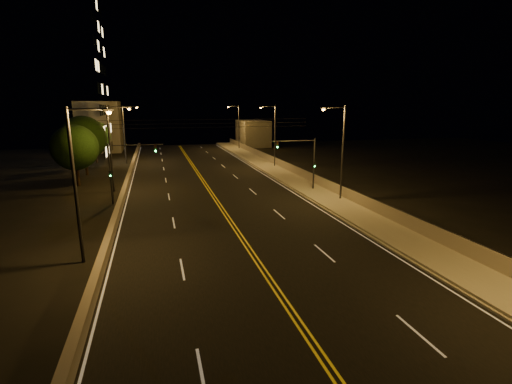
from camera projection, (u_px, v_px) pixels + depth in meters
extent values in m
plane|color=black|center=(338.00, 381.00, 12.79)|extent=(160.00, 160.00, 0.00)
cube|color=black|center=(227.00, 217.00, 31.56)|extent=(18.00, 120.00, 0.02)
cube|color=gray|center=(342.00, 206.00, 34.31)|extent=(3.60, 120.00, 0.30)
cube|color=gray|center=(323.00, 208.00, 33.85)|extent=(0.14, 120.00, 0.15)
cube|color=gray|center=(358.00, 198.00, 34.58)|extent=(0.30, 120.00, 1.00)
cube|color=gray|center=(115.00, 221.00, 29.17)|extent=(0.45, 120.00, 0.75)
cube|color=gray|center=(253.00, 133.00, 85.51)|extent=(6.00, 10.00, 5.82)
cube|color=gray|center=(100.00, 127.00, 74.57)|extent=(8.00, 8.00, 9.98)
cylinder|color=black|center=(358.00, 193.00, 34.46)|extent=(0.06, 120.00, 0.06)
cube|color=silver|center=(121.00, 225.00, 29.35)|extent=(0.12, 116.00, 0.00)
cube|color=silver|center=(320.00, 209.00, 33.77)|extent=(0.12, 116.00, 0.00)
cube|color=gold|center=(225.00, 217.00, 31.52)|extent=(0.12, 116.00, 0.00)
cube|color=gold|center=(229.00, 216.00, 31.60)|extent=(0.12, 116.00, 0.00)
cube|color=silver|center=(202.00, 375.00, 13.04)|extent=(0.12, 3.00, 0.00)
cube|color=silver|center=(182.00, 269.00, 21.49)|extent=(0.12, 3.00, 0.00)
cube|color=silver|center=(174.00, 223.00, 29.93)|extent=(0.12, 3.00, 0.00)
cube|color=silver|center=(169.00, 197.00, 38.38)|extent=(0.12, 3.00, 0.00)
cube|color=silver|center=(166.00, 180.00, 46.83)|extent=(0.12, 3.00, 0.00)
cube|color=silver|center=(164.00, 169.00, 55.28)|extent=(0.12, 3.00, 0.00)
cube|color=silver|center=(162.00, 160.00, 63.73)|extent=(0.12, 3.00, 0.00)
cube|color=silver|center=(161.00, 154.00, 72.18)|extent=(0.12, 3.00, 0.00)
cube|color=silver|center=(160.00, 149.00, 80.63)|extent=(0.12, 3.00, 0.00)
cube|color=silver|center=(419.00, 334.00, 15.35)|extent=(0.12, 3.00, 0.00)
cube|color=silver|center=(324.00, 253.00, 23.80)|extent=(0.12, 3.00, 0.00)
cube|color=silver|center=(279.00, 214.00, 32.25)|extent=(0.12, 3.00, 0.00)
cube|color=silver|center=(253.00, 191.00, 40.70)|extent=(0.12, 3.00, 0.00)
cube|color=silver|center=(235.00, 177.00, 49.15)|extent=(0.12, 3.00, 0.00)
cube|color=silver|center=(223.00, 166.00, 57.60)|extent=(0.12, 3.00, 0.00)
cube|color=silver|center=(214.00, 158.00, 66.04)|extent=(0.12, 3.00, 0.00)
cube|color=silver|center=(207.00, 152.00, 74.49)|extent=(0.12, 3.00, 0.00)
cube|color=silver|center=(201.00, 147.00, 82.94)|extent=(0.12, 3.00, 0.00)
cylinder|color=#2D2D33|center=(343.00, 155.00, 35.61)|extent=(0.20, 0.20, 9.21)
cylinder|color=#2D2D33|center=(334.00, 107.00, 34.31)|extent=(2.20, 0.12, 0.12)
cube|color=#2D2D33|center=(324.00, 108.00, 34.04)|extent=(0.50, 0.25, 0.14)
sphere|color=#FF9E2D|center=(324.00, 109.00, 34.07)|extent=(0.28, 0.28, 0.28)
cylinder|color=#2D2D33|center=(275.00, 137.00, 55.22)|extent=(0.20, 0.20, 9.21)
cylinder|color=#2D2D33|center=(268.00, 106.00, 53.92)|extent=(2.20, 0.12, 0.12)
cube|color=#2D2D33|center=(261.00, 107.00, 53.65)|extent=(0.50, 0.25, 0.14)
sphere|color=#FF9E2D|center=(261.00, 108.00, 53.68)|extent=(0.28, 0.28, 0.28)
cylinder|color=#2D2D33|center=(239.00, 128.00, 78.09)|extent=(0.20, 0.20, 9.21)
cylinder|color=#2D2D33|center=(233.00, 106.00, 76.78)|extent=(2.20, 0.12, 0.12)
cube|color=#2D2D33|center=(228.00, 106.00, 76.52)|extent=(0.50, 0.25, 0.14)
sphere|color=#FF9E2D|center=(228.00, 107.00, 76.54)|extent=(0.28, 0.28, 0.28)
cylinder|color=#2D2D33|center=(75.00, 188.00, 21.42)|extent=(0.20, 0.20, 9.21)
cylinder|color=#2D2D33|center=(88.00, 109.00, 20.68)|extent=(2.20, 0.12, 0.12)
cube|color=#2D2D33|center=(109.00, 110.00, 20.98)|extent=(0.50, 0.25, 0.14)
sphere|color=#FF9E2D|center=(109.00, 112.00, 21.00)|extent=(0.28, 0.28, 0.28)
cylinder|color=#2D2D33|center=(110.00, 150.00, 39.63)|extent=(0.20, 0.20, 9.21)
cylinder|color=#2D2D33|center=(118.00, 107.00, 38.89)|extent=(2.20, 0.12, 0.12)
cube|color=#2D2D33|center=(129.00, 108.00, 39.19)|extent=(0.50, 0.25, 0.14)
sphere|color=#FF9E2D|center=(129.00, 109.00, 39.22)|extent=(0.28, 0.28, 0.28)
cylinder|color=#2D2D33|center=(124.00, 135.00, 59.42)|extent=(0.20, 0.20, 9.21)
cylinder|color=#2D2D33|center=(129.00, 106.00, 58.68)|extent=(2.20, 0.12, 0.12)
cube|color=#2D2D33|center=(137.00, 107.00, 58.98)|extent=(0.50, 0.25, 0.14)
sphere|color=#FF9E2D|center=(137.00, 107.00, 59.00)|extent=(0.28, 0.28, 0.28)
cylinder|color=#2D2D33|center=(314.00, 165.00, 40.29)|extent=(0.18, 0.18, 5.80)
cylinder|color=#2D2D33|center=(293.00, 141.00, 39.02)|extent=(5.00, 0.10, 0.10)
cube|color=black|center=(277.00, 145.00, 38.65)|extent=(0.28, 0.18, 0.80)
sphere|color=#19FF4C|center=(277.00, 147.00, 38.61)|extent=(0.14, 0.14, 0.14)
cube|color=black|center=(314.00, 164.00, 40.12)|extent=(0.22, 0.14, 0.55)
cylinder|color=#2D2D33|center=(110.00, 174.00, 34.94)|extent=(0.18, 0.18, 5.80)
cylinder|color=#2D2D33|center=(136.00, 145.00, 34.96)|extent=(5.00, 0.10, 0.10)
cube|color=black|center=(155.00, 148.00, 35.49)|extent=(0.28, 0.18, 0.80)
sphere|color=#19FF4C|center=(156.00, 151.00, 35.45)|extent=(0.14, 0.14, 0.14)
cube|color=black|center=(110.00, 174.00, 34.77)|extent=(0.22, 0.14, 0.55)
cylinder|color=black|center=(209.00, 127.00, 38.88)|extent=(22.00, 0.03, 0.03)
cylinder|color=black|center=(209.00, 123.00, 38.79)|extent=(22.00, 0.03, 0.03)
cylinder|color=black|center=(209.00, 120.00, 38.69)|extent=(22.00, 0.03, 0.03)
cube|color=gray|center=(18.00, 78.00, 56.63)|extent=(24.00, 15.00, 26.69)
cylinder|color=black|center=(78.00, 175.00, 43.47)|extent=(0.36, 0.36, 2.49)
sphere|color=black|center=(75.00, 148.00, 42.73)|extent=(5.25, 5.25, 5.25)
cylinder|color=black|center=(86.00, 165.00, 50.04)|extent=(0.36, 0.36, 2.77)
sphere|color=black|center=(83.00, 138.00, 49.21)|extent=(5.86, 5.86, 5.86)
cylinder|color=black|center=(97.00, 156.00, 60.77)|extent=(0.36, 0.36, 2.37)
sphere|color=black|center=(95.00, 137.00, 60.06)|extent=(5.01, 5.01, 5.01)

